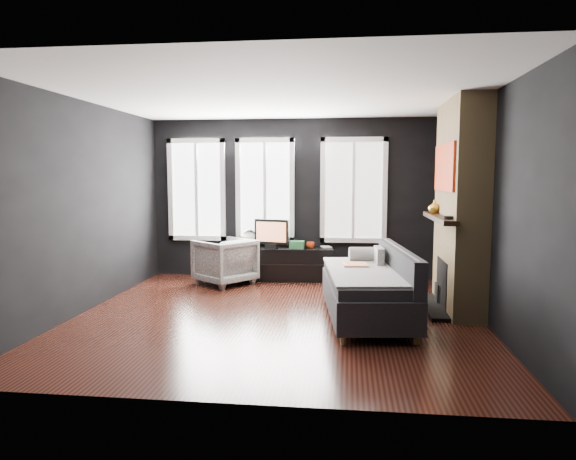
# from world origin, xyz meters

# --- Properties ---
(floor) EXTENTS (5.00, 5.00, 0.00)m
(floor) POSITION_xyz_m (0.00, 0.00, 0.00)
(floor) COLOR black
(floor) RESTS_ON ground
(ceiling) EXTENTS (5.00, 5.00, 0.00)m
(ceiling) POSITION_xyz_m (0.00, 0.00, 2.70)
(ceiling) COLOR white
(ceiling) RESTS_ON ground
(wall_back) EXTENTS (5.00, 0.02, 2.70)m
(wall_back) POSITION_xyz_m (0.00, 2.50, 1.35)
(wall_back) COLOR black
(wall_back) RESTS_ON ground
(wall_left) EXTENTS (0.02, 5.00, 2.70)m
(wall_left) POSITION_xyz_m (-2.50, 0.00, 1.35)
(wall_left) COLOR black
(wall_left) RESTS_ON ground
(wall_right) EXTENTS (0.02, 5.00, 2.70)m
(wall_right) POSITION_xyz_m (2.50, 0.00, 1.35)
(wall_right) COLOR black
(wall_right) RESTS_ON ground
(windows) EXTENTS (4.00, 0.16, 1.76)m
(windows) POSITION_xyz_m (-0.45, 2.46, 2.38)
(windows) COLOR white
(windows) RESTS_ON wall_back
(fireplace) EXTENTS (0.70, 1.62, 2.70)m
(fireplace) POSITION_xyz_m (2.30, 0.60, 1.35)
(fireplace) COLOR #93724C
(fireplace) RESTS_ON floor
(sofa) EXTENTS (1.26, 2.16, 0.88)m
(sofa) POSITION_xyz_m (1.10, -0.04, 0.44)
(sofa) COLOR #232325
(sofa) RESTS_ON floor
(stripe_pillow) EXTENTS (0.12, 0.38, 0.37)m
(stripe_pillow) POSITION_xyz_m (1.27, 0.45, 0.64)
(stripe_pillow) COLOR gray
(stripe_pillow) RESTS_ON sofa
(armchair) EXTENTS (1.07, 1.08, 0.81)m
(armchair) POSITION_xyz_m (-1.10, 1.78, 0.41)
(armchair) COLOR silver
(armchair) RESTS_ON floor
(media_console) EXTENTS (1.61, 0.60, 0.54)m
(media_console) POSITION_xyz_m (-0.17, 2.24, 0.27)
(media_console) COLOR black
(media_console) RESTS_ON floor
(monitor) EXTENTS (0.63, 0.27, 0.55)m
(monitor) POSITION_xyz_m (-0.40, 2.19, 0.81)
(monitor) COLOR black
(monitor) RESTS_ON media_console
(desk_fan) EXTENTS (0.27, 0.27, 0.31)m
(desk_fan) POSITION_xyz_m (-0.78, 2.23, 0.70)
(desk_fan) COLOR gray
(desk_fan) RESTS_ON media_console
(mug) EXTENTS (0.15, 0.13, 0.13)m
(mug) POSITION_xyz_m (0.25, 2.26, 0.61)
(mug) COLOR red
(mug) RESTS_ON media_console
(book) EXTENTS (0.15, 0.07, 0.21)m
(book) POSITION_xyz_m (0.43, 2.35, 0.65)
(book) COLOR #C2B698
(book) RESTS_ON media_console
(storage_box) EXTENTS (0.24, 0.16, 0.13)m
(storage_box) POSITION_xyz_m (0.03, 2.20, 0.60)
(storage_box) COLOR #307341
(storage_box) RESTS_ON media_console
(mantel_vase) EXTENTS (0.23, 0.23, 0.17)m
(mantel_vase) POSITION_xyz_m (2.05, 1.05, 1.32)
(mantel_vase) COLOR orange
(mantel_vase) RESTS_ON fireplace
(mantel_clock) EXTENTS (0.15, 0.15, 0.04)m
(mantel_clock) POSITION_xyz_m (2.05, 0.05, 1.25)
(mantel_clock) COLOR black
(mantel_clock) RESTS_ON fireplace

